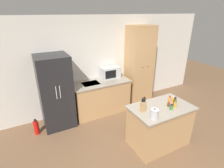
% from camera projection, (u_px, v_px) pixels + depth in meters
% --- Properties ---
extents(ground_plane, '(14.00, 14.00, 0.00)m').
position_uv_depth(ground_plane, '(147.00, 156.00, 3.50)').
color(ground_plane, brown).
extents(wall_back, '(7.20, 0.06, 2.60)m').
position_uv_depth(wall_back, '(98.00, 64.00, 4.90)').
color(wall_back, beige).
rests_on(wall_back, ground_plane).
extents(refrigerator, '(0.73, 0.75, 1.78)m').
position_uv_depth(refrigerator, '(56.00, 92.00, 4.18)').
color(refrigerator, black).
rests_on(refrigerator, ground_plane).
extents(back_counter, '(1.58, 0.70, 0.92)m').
position_uv_depth(back_counter, '(101.00, 97.00, 4.88)').
color(back_counter, tan).
rests_on(back_counter, ground_plane).
extents(pantry_cabinet, '(0.74, 0.58, 2.33)m').
position_uv_depth(pantry_cabinet, '(139.00, 66.00, 5.21)').
color(pantry_cabinet, tan).
rests_on(pantry_cabinet, ground_plane).
extents(kitchen_island, '(1.26, 0.78, 0.90)m').
position_uv_depth(kitchen_island, '(159.00, 125.00, 3.68)').
color(kitchen_island, tan).
rests_on(kitchen_island, ground_plane).
extents(microwave, '(0.54, 0.34, 0.32)m').
position_uv_depth(microwave, '(110.00, 72.00, 4.92)').
color(microwave, '#B2B5B7').
rests_on(microwave, back_counter).
extents(knife_block, '(0.11, 0.06, 0.31)m').
position_uv_depth(knife_block, '(143.00, 106.00, 3.30)').
color(knife_block, tan).
rests_on(knife_block, kitchen_island).
extents(spice_bottle_tall_dark, '(0.06, 0.06, 0.15)m').
position_uv_depth(spice_bottle_tall_dark, '(175.00, 104.00, 3.47)').
color(spice_bottle_tall_dark, orange).
rests_on(spice_bottle_tall_dark, kitchen_island).
extents(spice_bottle_short_red, '(0.05, 0.05, 0.10)m').
position_uv_depth(spice_bottle_short_red, '(168.00, 104.00, 3.51)').
color(spice_bottle_short_red, '#563319').
rests_on(spice_bottle_short_red, kitchen_island).
extents(spice_bottle_amber_oil, '(0.05, 0.05, 0.18)m').
position_uv_depth(spice_bottle_amber_oil, '(169.00, 100.00, 3.60)').
color(spice_bottle_amber_oil, orange).
rests_on(spice_bottle_amber_oil, kitchen_island).
extents(spice_bottle_green_herb, '(0.06, 0.06, 0.12)m').
position_uv_depth(spice_bottle_green_herb, '(171.00, 107.00, 3.39)').
color(spice_bottle_green_herb, '#337033').
rests_on(spice_bottle_green_herb, kitchen_island).
extents(spice_bottle_pale_salt, '(0.04, 0.04, 0.14)m').
position_uv_depth(spice_bottle_pale_salt, '(173.00, 99.00, 3.66)').
color(spice_bottle_pale_salt, orange).
rests_on(spice_bottle_pale_salt, kitchen_island).
extents(spice_bottle_orange_cap, '(0.05, 0.05, 0.18)m').
position_uv_depth(spice_bottle_orange_cap, '(175.00, 101.00, 3.55)').
color(spice_bottle_orange_cap, '#563319').
rests_on(spice_bottle_orange_cap, kitchen_island).
extents(kettle, '(0.15, 0.15, 0.20)m').
position_uv_depth(kettle, '(154.00, 114.00, 3.10)').
color(kettle, '#B2B5B7').
rests_on(kettle, kitchen_island).
extents(fire_extinguisher, '(0.12, 0.12, 0.39)m').
position_uv_depth(fire_extinguisher, '(36.00, 127.00, 4.07)').
color(fire_extinguisher, red).
rests_on(fire_extinguisher, ground_plane).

